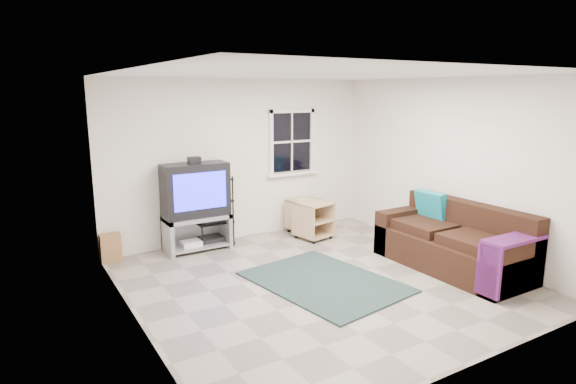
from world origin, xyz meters
TOP-DOWN VIEW (x-y plane):
  - room at (0.95, 2.27)m, footprint 4.60×4.62m
  - tv_unit at (-0.90, 2.03)m, footprint 0.98×0.49m
  - av_rack at (-0.61, 2.08)m, footprint 0.56×0.41m
  - side_table_left at (0.95, 1.63)m, footprint 0.61×0.61m
  - side_table_right at (1.04, 2.00)m, footprint 0.62×0.62m
  - sofa at (1.84, -0.55)m, footprint 0.94×2.13m
  - shag_rug at (0.01, -0.07)m, footprint 1.69×2.14m
  - paper_bag at (-2.16, 2.16)m, footprint 0.29×0.20m

SIDE VIEW (x-z plane):
  - shag_rug at x=0.01m, z-range 0.00..0.02m
  - paper_bag at x=-2.16m, z-range 0.00..0.41m
  - side_table_left at x=0.95m, z-range 0.02..0.63m
  - side_table_right at x=1.04m, z-range 0.03..0.62m
  - sofa at x=1.84m, z-range -0.14..0.83m
  - av_rack at x=-0.61m, z-range -0.07..1.05m
  - tv_unit at x=-0.90m, z-range 0.07..1.51m
  - room at x=0.95m, z-range -0.82..3.78m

